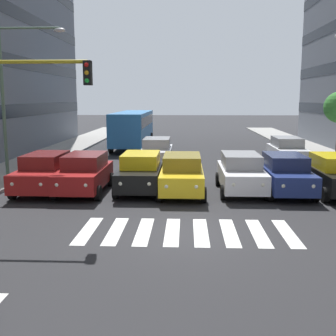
# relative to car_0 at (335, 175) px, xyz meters

# --- Properties ---
(ground_plane) EXTENTS (180.00, 180.00, 0.00)m
(ground_plane) POSITION_rel_car_0_xyz_m (6.47, 5.47, -0.89)
(ground_plane) COLOR #262628
(crosswalk_markings) EXTENTS (6.75, 2.80, 0.01)m
(crosswalk_markings) POSITION_rel_car_0_xyz_m (6.47, 5.47, -0.88)
(crosswalk_markings) COLOR silver
(crosswalk_markings) RESTS_ON ground_plane
(car_0) EXTENTS (2.02, 4.44, 1.72)m
(car_0) POSITION_rel_car_0_xyz_m (0.00, 0.00, 0.00)
(car_0) COLOR black
(car_0) RESTS_ON ground_plane
(car_1) EXTENTS (2.02, 4.44, 1.72)m
(car_1) POSITION_rel_car_0_xyz_m (2.14, -0.12, 0.00)
(car_1) COLOR navy
(car_1) RESTS_ON ground_plane
(car_2) EXTENTS (2.02, 4.44, 1.72)m
(car_2) POSITION_rel_car_0_xyz_m (4.05, -0.29, 0.00)
(car_2) COLOR silver
(car_2) RESTS_ON ground_plane
(car_3) EXTENTS (2.02, 4.44, 1.72)m
(car_3) POSITION_rel_car_0_xyz_m (6.68, 0.17, 0.00)
(car_3) COLOR gold
(car_3) RESTS_ON ground_plane
(car_4) EXTENTS (2.02, 4.44, 1.72)m
(car_4) POSITION_rel_car_0_xyz_m (8.54, -0.29, 0.00)
(car_4) COLOR black
(car_4) RESTS_ON ground_plane
(car_5) EXTENTS (2.02, 4.44, 1.72)m
(car_5) POSITION_rel_car_0_xyz_m (11.00, 0.07, 0.00)
(car_5) COLOR maroon
(car_5) RESTS_ON ground_plane
(car_6) EXTENTS (2.02, 4.44, 1.72)m
(car_6) POSITION_rel_car_0_xyz_m (12.82, -0.01, 0.00)
(car_6) COLOR maroon
(car_6) RESTS_ON ground_plane
(car_row2_0) EXTENTS (2.02, 4.44, 1.72)m
(car_row2_0) POSITION_rel_car_0_xyz_m (8.32, -7.46, 0.00)
(car_row2_0) COLOR silver
(car_row2_0) RESTS_ON ground_plane
(car_row2_1) EXTENTS (2.02, 4.44, 1.72)m
(car_row2_1) POSITION_rel_car_0_xyz_m (0.12, -8.36, 0.00)
(car_row2_1) COLOR silver
(car_row2_1) RESTS_ON ground_plane
(bus_behind_traffic) EXTENTS (2.78, 10.50, 3.00)m
(bus_behind_traffic) POSITION_rel_car_0_xyz_m (11.00, -16.99, 0.97)
(bus_behind_traffic) COLOR #286BAD
(bus_behind_traffic) RESTS_ON ground_plane
(street_lamp_right) EXTENTS (3.23, 0.28, 7.36)m
(street_lamp_right) POSITION_rel_car_0_xyz_m (14.72, -1.66, 3.79)
(street_lamp_right) COLOR #4C6B56
(street_lamp_right) RESTS_ON sidewalk_right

